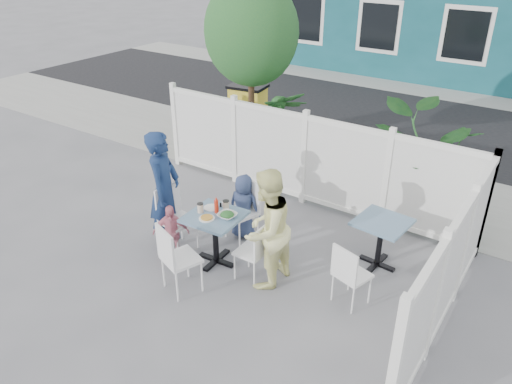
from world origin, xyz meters
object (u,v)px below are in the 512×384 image
Objects in this scene: spare_table at (381,231)px; chair_near at (175,255)px; utility_cabinet at (248,117)px; woman at (266,229)px; toddler at (171,233)px; chair_right at (256,248)px; boy at (244,206)px; man at (164,190)px; chair_back at (246,206)px; main_table at (215,226)px; chair_left at (174,213)px.

chair_near is at bearing -133.92° from spare_table.
utility_cabinet is 0.79× the size of woman.
chair_near is at bearing -82.47° from toddler.
chair_right is 0.83× the size of boy.
spare_table is 2.07m from boy.
woman is at bearing -132.52° from spare_table.
man reaches higher than boy.
chair_back is at bearing -71.77° from man.
chair_right is at bearing -1.10° from main_table.
chair_left reaches higher than spare_table.
chair_left is (-0.74, -0.03, -0.02)m from main_table.
chair_left is 0.95× the size of boy.
chair_near is 1.22m from woman.
boy is at bearing -167.84° from spare_table.
toddler is at bearing 157.31° from chair_near.
man is 2.05× the size of toddler.
chair_near reaches higher than main_table.
man reaches higher than chair_near.
woman is (0.87, -0.77, 0.28)m from chair_back.
utility_cabinet is at bearing 147.16° from spare_table.
woman is (0.14, 0.03, 0.33)m from chair_right.
boy is (-0.05, 1.60, -0.06)m from chair_near.
man is at bearing -179.27° from main_table.
chair_left is at bearing -78.12° from utility_cabinet.
woman is at bearing -26.91° from toddler.
man reaches higher than chair_back.
main_table is 0.78× the size of chair_near.
main_table is 0.79m from chair_back.
toddler is (0.17, -0.27, -0.13)m from chair_left.
chair_back is at bearing 92.06° from main_table.
boy reaches higher than toddler.
chair_back is (-0.73, 0.80, 0.05)m from chair_right.
boy is 1.18× the size of toddler.
chair_near is (-0.71, -0.80, 0.07)m from chair_right.
main_table is at bearing 110.28° from chair_back.
boy reaches higher than chair_back.
main_table is 0.78× the size of chair_left.
spare_table is at bearing 138.95° from woman.
utility_cabinet is 5.13m from chair_near.
chair_near reaches higher than chair_back.
spare_table is 0.85× the size of toddler.
chair_back is at bearing 146.69° from chair_left.
chair_back is at bearing -167.41° from spare_table.
chair_back is (0.71, 0.81, -0.02)m from chair_left.
man is (-1.61, 0.00, 0.40)m from chair_right.
chair_back is (2.10, -3.08, -0.10)m from utility_cabinet.
chair_right is at bearing -26.76° from toddler.
main_table is 2.31m from spare_table.
spare_table is 0.72× the size of boy.
main_table is at bearing -113.14° from man.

